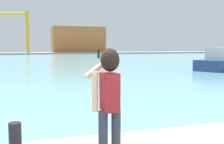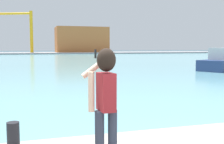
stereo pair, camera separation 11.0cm
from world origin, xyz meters
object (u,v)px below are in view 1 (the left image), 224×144
(warehouse_right, at_px, (78,40))
(person_photographer, at_px, (109,94))
(port_crane, at_px, (22,26))
(boat_moored, at_px, (224,62))
(harbor_bollard, at_px, (15,135))

(warehouse_right, bearing_deg, person_photographer, -99.88)
(port_crane, bearing_deg, boat_moored, -74.10)
(person_photographer, bearing_deg, boat_moored, -47.89)
(boat_moored, bearing_deg, port_crane, 78.40)
(harbor_bollard, relative_size, boat_moored, 0.05)
(harbor_bollard, height_order, port_crane, port_crane)
(port_crane, bearing_deg, warehouse_right, 5.10)
(warehouse_right, relative_size, port_crane, 1.32)
(warehouse_right, xyz_separation_m, port_crane, (-18.31, -1.64, 4.15))
(person_photographer, xyz_separation_m, warehouse_right, (15.94, 91.54, 3.10))
(person_photographer, distance_m, harbor_bollard, 2.00)
(boat_moored, distance_m, port_crane, 74.00)
(harbor_bollard, xyz_separation_m, warehouse_right, (17.31, 90.35, 3.95))
(harbor_bollard, relative_size, warehouse_right, 0.02)
(person_photographer, bearing_deg, warehouse_right, -14.89)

